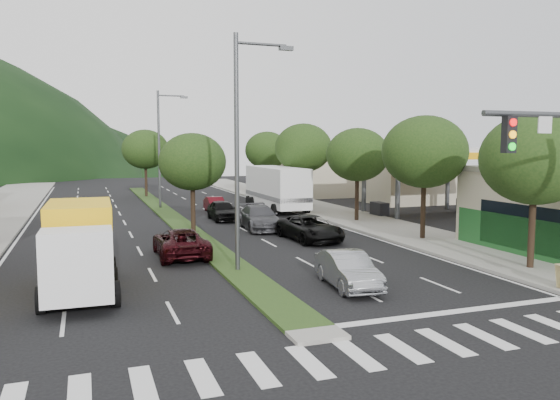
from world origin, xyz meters
name	(u,v)px	position (x,y,z in m)	size (l,w,h in m)	color
ground	(311,332)	(0.00, 0.00, 0.00)	(160.00, 160.00, 0.00)	black
sidewalk_right	(333,213)	(12.50, 25.00, 0.07)	(5.00, 90.00, 0.15)	gray
median	(169,215)	(0.00, 28.00, 0.06)	(1.60, 56.00, 0.12)	#233D16
crosswalk	(341,357)	(0.00, -2.00, 0.01)	(19.00, 2.20, 0.01)	silver
gas_canopy	(426,155)	(19.00, 22.00, 4.65)	(12.20, 8.20, 5.25)	silver
bldg_right_far	(318,170)	(19.50, 44.00, 2.60)	(10.00, 16.00, 5.20)	beige
tree_r_a	(535,159)	(12.00, 4.00, 4.82)	(4.60, 4.60, 6.63)	black
tree_r_b	(425,152)	(12.00, 12.00, 5.04)	(4.80, 4.80, 6.94)	black
tree_r_c	(357,155)	(12.00, 20.00, 4.75)	(4.40, 4.40, 6.48)	black
tree_r_d	(303,148)	(12.00, 30.00, 5.18)	(5.00, 5.00, 7.17)	black
tree_r_e	(267,150)	(12.00, 40.00, 4.89)	(4.60, 4.60, 6.71)	black
tree_med_near	(192,162)	(0.00, 18.00, 4.43)	(4.00, 4.00, 6.02)	black
tree_med_far	(145,149)	(0.00, 44.00, 5.01)	(4.80, 4.80, 6.94)	black
streetlight_near	(241,141)	(0.21, 8.00, 5.58)	(2.60, 0.25, 10.00)	#47494C
streetlight_mid	(161,143)	(0.21, 33.00, 5.58)	(2.60, 0.25, 10.00)	#47494C
sedan_silver	(348,270)	(3.30, 4.17, 0.68)	(1.43, 4.10, 1.35)	#929499
suv_maroon	(181,243)	(-1.75, 12.04, 0.70)	(2.31, 5.02, 1.39)	black
car_queue_a	(223,210)	(3.30, 24.13, 0.73)	(1.71, 4.26, 1.45)	black
car_queue_b	(260,218)	(4.52, 19.13, 0.76)	(2.13, 5.23, 1.52)	#424347
car_queue_c	(215,205)	(3.91, 29.13, 0.61)	(1.29, 3.70, 1.22)	#4E0D14
car_queue_d	(310,228)	(5.95, 14.13, 0.71)	(2.36, 5.11, 1.42)	black
box_truck	(80,251)	(-6.29, 6.95, 1.53)	(2.69, 6.62, 3.24)	white
motorhome	(276,187)	(9.00, 28.57, 1.92)	(3.05, 9.43, 3.61)	white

